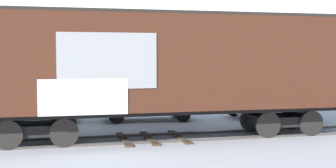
{
  "coord_description": "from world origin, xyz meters",
  "views": [
    {
      "loc": [
        -3.4,
        -15.46,
        2.89
      ],
      "look_at": [
        -0.79,
        0.69,
        1.88
      ],
      "focal_mm": 48.16,
      "sensor_mm": 36.0,
      "label": 1
    }
  ],
  "objects_px": {
    "parked_car_white": "(267,98)",
    "parked_car_silver": "(147,101)",
    "freight_car": "(167,65)",
    "parked_car_green": "(23,103)"
  },
  "relations": [
    {
      "from": "parked_car_green",
      "to": "parked_car_white",
      "type": "relative_size",
      "value": 1.15
    },
    {
      "from": "freight_car",
      "to": "parked_car_silver",
      "type": "height_order",
      "value": "freight_car"
    },
    {
      "from": "freight_car",
      "to": "parked_car_white",
      "type": "bearing_deg",
      "value": 40.37
    },
    {
      "from": "freight_car",
      "to": "parked_car_silver",
      "type": "xyz_separation_m",
      "value": [
        -0.18,
        4.6,
        -1.74
      ]
    },
    {
      "from": "parked_car_green",
      "to": "parked_car_white",
      "type": "height_order",
      "value": "parked_car_white"
    },
    {
      "from": "parked_car_silver",
      "to": "parked_car_white",
      "type": "distance_m",
      "value": 5.74
    },
    {
      "from": "parked_car_green",
      "to": "parked_car_white",
      "type": "xyz_separation_m",
      "value": [
        11.11,
        0.1,
        0.04
      ]
    },
    {
      "from": "parked_car_green",
      "to": "parked_car_white",
      "type": "distance_m",
      "value": 11.11
    },
    {
      "from": "parked_car_white",
      "to": "freight_car",
      "type": "bearing_deg",
      "value": -139.63
    },
    {
      "from": "parked_car_white",
      "to": "parked_car_silver",
      "type": "bearing_deg",
      "value": -178.69
    }
  ]
}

